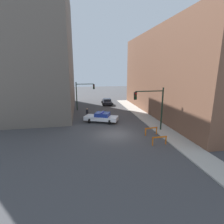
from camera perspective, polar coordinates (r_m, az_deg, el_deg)
ground_plane at (r=20.55m, az=0.83°, el=-7.30°), size 120.00×120.00×0.00m
sidewalk_right at (r=22.51m, az=16.59°, el=-5.83°), size 2.40×44.00×0.12m
building_corner_left at (r=33.97m, az=-25.67°, el=17.39°), size 14.00×20.00×20.64m
building_right at (r=31.85m, az=22.66°, el=11.54°), size 12.00×28.00×13.49m
traffic_light_near at (r=21.29m, az=13.30°, el=2.95°), size 3.64×0.35×5.20m
traffic_light_far at (r=32.74m, az=-9.61°, el=6.52°), size 3.44×0.35×5.20m
police_car at (r=25.06m, az=-3.46°, el=-1.71°), size 5.05×3.56×1.52m
parked_car_near at (r=37.81m, az=-1.66°, el=3.47°), size 2.43×4.39×1.31m
pedestrian_crossing at (r=26.98m, az=-8.10°, el=-0.40°), size 0.42×0.42×1.66m
barrier_front at (r=18.21m, az=15.25°, el=-8.55°), size 1.60×0.22×0.90m
barrier_mid at (r=20.68m, az=12.68°, el=-5.69°), size 1.59×0.37×0.90m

